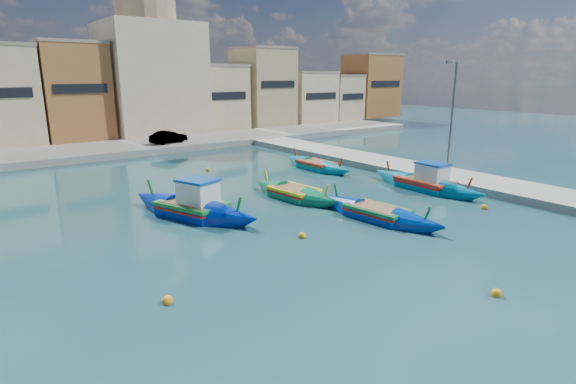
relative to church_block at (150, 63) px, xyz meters
name	(u,v)px	position (x,y,z in m)	size (l,w,h in m)	color
ground	(299,282)	(-10.00, -40.00, -8.41)	(160.00, 160.00, 0.00)	#153840
east_quay	(541,195)	(8.00, -40.00, -8.16)	(4.00, 70.00, 0.50)	gray
north_quay	(80,152)	(-10.00, -8.00, -8.11)	(80.00, 8.00, 0.60)	gray
north_townhouses	(124,94)	(-3.32, -0.64, -3.41)	(83.20, 7.87, 10.19)	#C5B288
church_block	(150,63)	(0.00, 0.00, 0.00)	(10.00, 10.00, 19.10)	beige
quay_street_lamp	(451,118)	(7.44, -34.00, -4.07)	(1.18, 0.16, 8.00)	#595B60
luzzu_turquoise_cabin	(425,184)	(4.58, -34.45, -8.07)	(2.07, 8.69, 2.78)	#00729C
luzzu_blue_cabin	(193,209)	(-9.66, -30.67, -8.03)	(5.00, 8.90, 3.08)	#0023AB
luzzu_cyan_mid	(317,166)	(3.17, -25.46, -8.17)	(1.87, 7.55, 2.23)	#00869C
luzzu_green	(294,194)	(-3.38, -31.12, -8.17)	(2.58, 7.32, 2.26)	#0B764F
luzzu_blue_south	(377,214)	(-2.40, -36.73, -8.17)	(2.56, 7.94, 2.25)	#0032A1
mooring_buoys	(266,225)	(-7.59, -34.39, -8.33)	(22.34, 24.05, 0.36)	#FE9F1A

